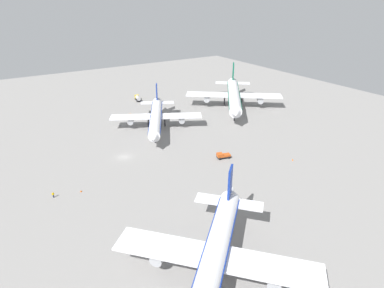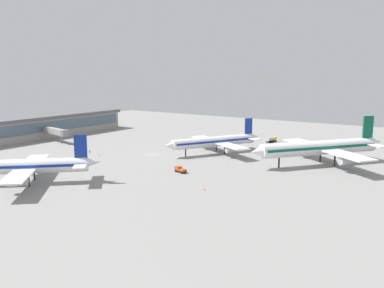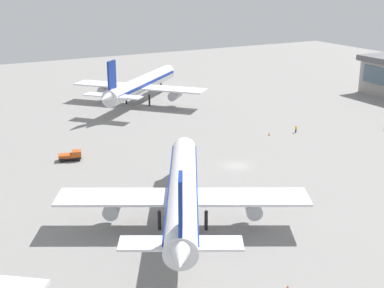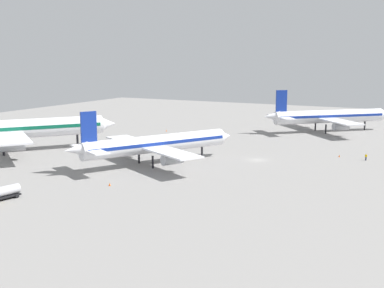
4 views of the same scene
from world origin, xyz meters
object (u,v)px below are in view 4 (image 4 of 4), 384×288
Objects in this scene: pushback_tractor at (195,138)px; ground_crew_worker at (366,157)px; airplane_distant at (13,129)px; safety_cone_far_side at (339,156)px; safety_cone_mid_apron at (110,184)px; safety_cone_near_gate at (166,131)px; airplane_at_gate at (155,144)px; airplane_taxiing at (328,116)px; fuel_truck at (3,192)px.

ground_crew_worker is (-6.06, -51.41, -0.12)m from pushback_tractor.
safety_cone_far_side is (33.87, -80.36, -5.98)m from airplane_distant.
airplane_distant is 49.05m from safety_cone_mid_apron.
safety_cone_mid_apron is (-69.98, -27.82, 0.00)m from safety_cone_near_gate.
pushback_tractor is 7.92× the size of safety_cone_mid_apron.
airplane_distant is at bearing -116.64° from pushback_tractor.
airplane_distant is 93.25m from ground_crew_worker.
safety_cone_near_gate and safety_cone_mid_apron have the same top height.
airplane_at_gate is 69.98× the size of safety_cone_near_gate.
airplane_taxiing is at bearing 66.65° from pushback_tractor.
airplane_distant reaches higher than fuel_truck.
safety_cone_mid_apron is at bearing -158.32° from safety_cone_near_gate.
airplane_taxiing is 64.58× the size of safety_cone_mid_apron.
airplane_taxiing is 56.06m from safety_cone_near_gate.
safety_cone_near_gate is (52.17, -17.49, -5.98)m from airplane_distant.
ground_crew_worker is 2.78× the size of safety_cone_near_gate.
airplane_taxiing reaches higher than safety_cone_mid_apron.
airplane_at_gate is at bearing 128.47° from safety_cone_far_side.
pushback_tractor is (-38.49, 31.61, -4.37)m from airplane_taxiing.
pushback_tractor is at bearing -93.69° from ground_crew_worker.
pushback_tractor is at bearing -170.01° from fuel_truck.
airplane_taxiing is at bearing -63.29° from safety_cone_near_gate.
ground_crew_worker is (32.70, -87.16, -5.43)m from airplane_distant.
pushback_tractor reaches higher than safety_cone_mid_apron.
airplane_taxiing reaches higher than ground_crew_worker.
ground_crew_worker is at bearing 9.31° from pushback_tractor.
pushback_tractor is 57.39m from safety_cone_mid_apron.
pushback_tractor is at bearing 9.59° from safety_cone_mid_apron.
fuel_truck reaches higher than safety_cone_near_gate.
safety_cone_far_side is (-18.29, -62.87, 0.00)m from safety_cone_near_gate.
safety_cone_far_side is at bearing 9.77° from pushback_tractor.
safety_cone_near_gate is at bearing 159.78° from pushback_tractor.
airplane_taxiing reaches higher than pushback_tractor.
pushback_tractor reaches higher than ground_crew_worker.
fuel_truck is at bearing 146.10° from safety_cone_far_side.
safety_cone_near_gate is (87.12, 16.63, -1.09)m from fuel_truck.
ground_crew_worker is (28.78, -44.49, -4.21)m from airplane_at_gate.
safety_cone_near_gate is at bearing 73.78° from safety_cone_far_side.
airplane_taxiing is 23.20× the size of ground_crew_worker.
fuel_truck reaches higher than safety_cone_mid_apron.
pushback_tractor is at bearing -172.30° from airplane_taxiing.
airplane_at_gate is 48.37m from safety_cone_far_side.
ground_crew_worker is 65.61m from safety_cone_mid_apron.
airplane_at_gate reaches higher than safety_cone_near_gate.
airplane_at_gate is 54.63m from safety_cone_near_gate.
airplane_distant is at bearing 68.54° from safety_cone_mid_apron.
safety_cone_far_side is at bearing 157.36° from fuel_truck.
safety_cone_near_gate and safety_cone_far_side have the same top height.
pushback_tractor is 51.77m from ground_crew_worker.
fuel_truck is at bearing 146.86° from safety_cone_mid_apron.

